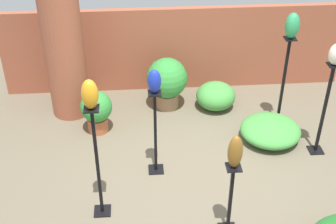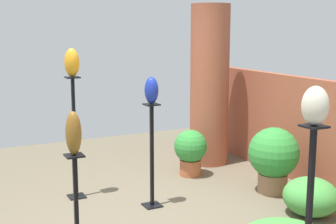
# 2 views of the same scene
# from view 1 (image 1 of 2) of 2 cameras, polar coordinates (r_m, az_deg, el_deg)

# --- Properties ---
(ground_plane) EXTENTS (8.00, 8.00, 0.00)m
(ground_plane) POSITION_cam_1_polar(r_m,az_deg,el_deg) (6.18, 2.70, -7.85)
(ground_plane) COLOR #6B604C
(brick_wall_back) EXTENTS (5.60, 0.12, 1.41)m
(brick_wall_back) POSITION_cam_1_polar(r_m,az_deg,el_deg) (7.73, 0.85, 7.68)
(brick_wall_back) COLOR #9E5138
(brick_wall_back) RESTS_ON ground
(brick_pillar) EXTENTS (0.58, 0.58, 2.39)m
(brick_pillar) POSITION_cam_1_polar(r_m,az_deg,el_deg) (7.00, -12.69, 8.37)
(brick_pillar) COLOR #9E5138
(brick_pillar) RESTS_ON ground
(pedestal_jade) EXTENTS (0.20, 0.20, 1.40)m
(pedestal_jade) POSITION_cam_1_polar(r_m,az_deg,el_deg) (7.02, 13.83, 3.17)
(pedestal_jade) COLOR black
(pedestal_jade) RESTS_ON ground
(pedestal_bronze) EXTENTS (0.20, 0.20, 0.94)m
(pedestal_bronze) POSITION_cam_1_polar(r_m,az_deg,el_deg) (5.27, 7.57, -10.91)
(pedestal_bronze) COLOR black
(pedestal_bronze) RESTS_ON ground
(pedestal_ivory) EXTENTS (0.20, 0.20, 1.37)m
(pedestal_ivory) POSITION_cam_1_polar(r_m,az_deg,el_deg) (6.56, 18.43, -0.17)
(pedestal_ivory) COLOR black
(pedestal_ivory) RESTS_ON ground
(pedestal_cobalt) EXTENTS (0.20, 0.20, 1.21)m
(pedestal_cobalt) POSITION_cam_1_polar(r_m,az_deg,el_deg) (5.93, -1.54, -3.01)
(pedestal_cobalt) COLOR black
(pedestal_cobalt) RESTS_ON ground
(pedestal_amber) EXTENTS (0.20, 0.20, 1.48)m
(pedestal_amber) POSITION_cam_1_polar(r_m,az_deg,el_deg) (5.31, -8.55, -6.72)
(pedestal_amber) COLOR black
(pedestal_amber) RESTS_ON ground
(art_vase_jade) EXTENTS (0.20, 0.20, 0.36)m
(art_vase_jade) POSITION_cam_1_polar(r_m,az_deg,el_deg) (6.61, 14.92, 10.14)
(art_vase_jade) COLOR #2D9356
(art_vase_jade) RESTS_ON pedestal_jade
(art_vase_bronze) EXTENTS (0.16, 0.14, 0.39)m
(art_vase_bronze) POSITION_cam_1_polar(r_m,az_deg,el_deg) (4.80, 8.19, -4.83)
(art_vase_bronze) COLOR brown
(art_vase_bronze) RESTS_ON pedestal_bronze
(art_vase_cobalt) EXTENTS (0.16, 0.16, 0.31)m
(art_vase_cobalt) POSITION_cam_1_polar(r_m,az_deg,el_deg) (5.49, -1.67, 3.76)
(art_vase_cobalt) COLOR #192D9E
(art_vase_cobalt) RESTS_ON pedestal_cobalt
(art_vase_amber) EXTENTS (0.17, 0.18, 0.33)m
(art_vase_amber) POSITION_cam_1_polar(r_m,az_deg,el_deg) (4.75, -9.51, 2.15)
(art_vase_amber) COLOR orange
(art_vase_amber) RESTS_ON pedestal_amber
(potted_plant_front_left) EXTENTS (0.63, 0.63, 0.83)m
(potted_plant_front_left) POSITION_cam_1_polar(r_m,az_deg,el_deg) (7.28, -0.13, 3.85)
(potted_plant_front_left) COLOR #936B4C
(potted_plant_front_left) RESTS_ON ground
(potted_plant_near_pillar) EXTENTS (0.46, 0.46, 0.65)m
(potted_plant_near_pillar) POSITION_cam_1_polar(r_m,az_deg,el_deg) (6.85, -8.71, 0.27)
(potted_plant_near_pillar) COLOR #B25B38
(potted_plant_near_pillar) RESTS_ON ground
(foliage_bed_west) EXTENTS (0.87, 0.84, 0.31)m
(foliage_bed_west) POSITION_cam_1_polar(r_m,az_deg,el_deg) (6.87, 12.37, -2.21)
(foliage_bed_west) COLOR #479942
(foliage_bed_west) RESTS_ON ground
(foliage_bed_center) EXTENTS (0.62, 0.60, 0.43)m
(foliage_bed_center) POSITION_cam_1_polar(r_m,az_deg,el_deg) (7.42, 5.83, 1.97)
(foliage_bed_center) COLOR #479942
(foliage_bed_center) RESTS_ON ground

